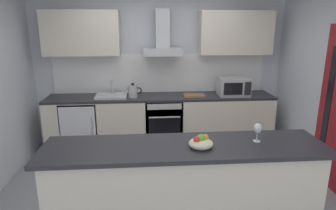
{
  "coord_description": "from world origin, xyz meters",
  "views": [
    {
      "loc": [
        -0.25,
        -3.23,
        2.03
      ],
      "look_at": [
        0.03,
        0.33,
        1.05
      ],
      "focal_mm": 31.13,
      "sensor_mm": 36.0,
      "label": 1
    }
  ],
  "objects_px": {
    "range_hood": "(163,41)",
    "oven": "(163,121)",
    "refrigerator": "(82,126)",
    "microwave": "(233,86)",
    "kettle": "(133,91)",
    "chopping_board": "(194,95)",
    "sink": "(112,95)",
    "fruit_bowl": "(201,143)",
    "wine_glass": "(258,129)"
  },
  "relations": [
    {
      "from": "sink",
      "to": "kettle",
      "type": "bearing_deg",
      "value": -7.25
    },
    {
      "from": "oven",
      "to": "kettle",
      "type": "xyz_separation_m",
      "value": [
        -0.49,
        -0.03,
        0.55
      ]
    },
    {
      "from": "kettle",
      "to": "chopping_board",
      "type": "distance_m",
      "value": 1.01
    },
    {
      "from": "kettle",
      "to": "chopping_board",
      "type": "bearing_deg",
      "value": 0.57
    },
    {
      "from": "microwave",
      "to": "sink",
      "type": "height_order",
      "value": "microwave"
    },
    {
      "from": "microwave",
      "to": "wine_glass",
      "type": "distance_m",
      "value": 2.2
    },
    {
      "from": "fruit_bowl",
      "to": "chopping_board",
      "type": "height_order",
      "value": "fruit_bowl"
    },
    {
      "from": "microwave",
      "to": "kettle",
      "type": "xyz_separation_m",
      "value": [
        -1.66,
        -0.01,
        -0.04
      ]
    },
    {
      "from": "microwave",
      "to": "fruit_bowl",
      "type": "bearing_deg",
      "value": -113.4
    },
    {
      "from": "oven",
      "to": "refrigerator",
      "type": "bearing_deg",
      "value": -179.88
    },
    {
      "from": "sink",
      "to": "fruit_bowl",
      "type": "bearing_deg",
      "value": -65.63
    },
    {
      "from": "oven",
      "to": "microwave",
      "type": "distance_m",
      "value": 1.31
    },
    {
      "from": "sink",
      "to": "chopping_board",
      "type": "xyz_separation_m",
      "value": [
        1.35,
        -0.03,
        -0.02
      ]
    },
    {
      "from": "kettle",
      "to": "range_hood",
      "type": "bearing_deg",
      "value": 18.33
    },
    {
      "from": "oven",
      "to": "range_hood",
      "type": "height_order",
      "value": "range_hood"
    },
    {
      "from": "refrigerator",
      "to": "microwave",
      "type": "distance_m",
      "value": 2.6
    },
    {
      "from": "range_hood",
      "to": "wine_glass",
      "type": "bearing_deg",
      "value": -72.22
    },
    {
      "from": "refrigerator",
      "to": "microwave",
      "type": "height_order",
      "value": "microwave"
    },
    {
      "from": "fruit_bowl",
      "to": "chopping_board",
      "type": "relative_size",
      "value": 0.65
    },
    {
      "from": "wine_glass",
      "to": "fruit_bowl",
      "type": "relative_size",
      "value": 0.81
    },
    {
      "from": "range_hood",
      "to": "wine_glass",
      "type": "height_order",
      "value": "range_hood"
    },
    {
      "from": "sink",
      "to": "oven",
      "type": "bearing_deg",
      "value": -0.75
    },
    {
      "from": "range_hood",
      "to": "microwave",
      "type": "bearing_deg",
      "value": -7.69
    },
    {
      "from": "kettle",
      "to": "oven",
      "type": "bearing_deg",
      "value": 3.91
    },
    {
      "from": "refrigerator",
      "to": "wine_glass",
      "type": "relative_size",
      "value": 4.78
    },
    {
      "from": "fruit_bowl",
      "to": "sink",
      "type": "bearing_deg",
      "value": 114.37
    },
    {
      "from": "wine_glass",
      "to": "microwave",
      "type": "bearing_deg",
      "value": 78.9
    },
    {
      "from": "oven",
      "to": "refrigerator",
      "type": "height_order",
      "value": "oven"
    },
    {
      "from": "kettle",
      "to": "wine_glass",
      "type": "distance_m",
      "value": 2.48
    },
    {
      "from": "oven",
      "to": "microwave",
      "type": "xyz_separation_m",
      "value": [
        1.17,
        -0.03,
        0.59
      ]
    },
    {
      "from": "oven",
      "to": "wine_glass",
      "type": "distance_m",
      "value": 2.39
    },
    {
      "from": "oven",
      "to": "microwave",
      "type": "height_order",
      "value": "microwave"
    },
    {
      "from": "refrigerator",
      "to": "chopping_board",
      "type": "distance_m",
      "value": 1.93
    },
    {
      "from": "range_hood",
      "to": "oven",
      "type": "bearing_deg",
      "value": -90.0
    },
    {
      "from": "oven",
      "to": "wine_glass",
      "type": "relative_size",
      "value": 4.5
    },
    {
      "from": "refrigerator",
      "to": "fruit_bowl",
      "type": "height_order",
      "value": "fruit_bowl"
    },
    {
      "from": "microwave",
      "to": "oven",
      "type": "bearing_deg",
      "value": 178.63
    },
    {
      "from": "fruit_bowl",
      "to": "microwave",
      "type": "bearing_deg",
      "value": 66.6
    },
    {
      "from": "fruit_bowl",
      "to": "chopping_board",
      "type": "xyz_separation_m",
      "value": [
        0.32,
        2.25,
        -0.11
      ]
    },
    {
      "from": "wine_glass",
      "to": "kettle",
      "type": "bearing_deg",
      "value": 119.86
    },
    {
      "from": "refrigerator",
      "to": "sink",
      "type": "height_order",
      "value": "sink"
    },
    {
      "from": "sink",
      "to": "fruit_bowl",
      "type": "height_order",
      "value": "sink"
    },
    {
      "from": "refrigerator",
      "to": "fruit_bowl",
      "type": "distance_m",
      "value": 2.81
    },
    {
      "from": "kettle",
      "to": "sink",
      "type": "bearing_deg",
      "value": 172.75
    },
    {
      "from": "microwave",
      "to": "chopping_board",
      "type": "distance_m",
      "value": 0.67
    },
    {
      "from": "microwave",
      "to": "sink",
      "type": "xyz_separation_m",
      "value": [
        -2.01,
        0.04,
        -0.12
      ]
    },
    {
      "from": "microwave",
      "to": "sink",
      "type": "bearing_deg",
      "value": 178.89
    },
    {
      "from": "refrigerator",
      "to": "kettle",
      "type": "height_order",
      "value": "kettle"
    },
    {
      "from": "microwave",
      "to": "chopping_board",
      "type": "bearing_deg",
      "value": 179.63
    },
    {
      "from": "oven",
      "to": "fruit_bowl",
      "type": "distance_m",
      "value": 2.35
    }
  ]
}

